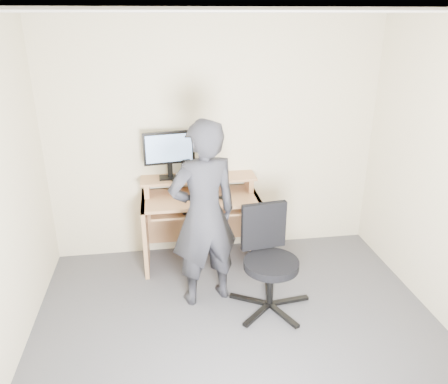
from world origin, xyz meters
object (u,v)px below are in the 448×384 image
object	(u,v)px
office_chair	(268,255)
person	(204,215)
monitor	(169,151)
desk	(200,211)

from	to	relation	value
office_chair	person	distance (m)	0.68
monitor	office_chair	xyz separation A→B (m)	(0.81, -1.01, -0.70)
monitor	desk	bearing A→B (deg)	-22.65
desk	office_chair	world-z (taller)	office_chair
office_chair	person	size ratio (longest dim) A/B	0.54
desk	office_chair	distance (m)	1.07
desk	person	distance (m)	0.83
desk	monitor	bearing A→B (deg)	165.65
monitor	office_chair	size ratio (longest dim) A/B	0.56
desk	monitor	size ratio (longest dim) A/B	2.30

